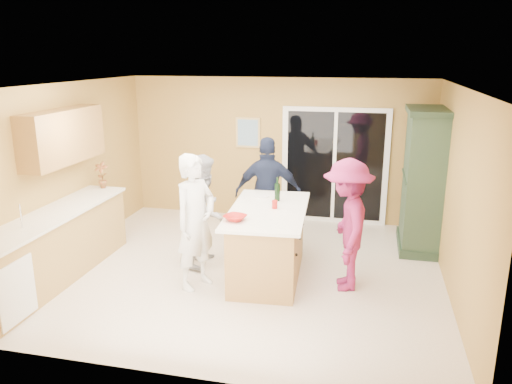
% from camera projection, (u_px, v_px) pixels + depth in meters
% --- Properties ---
extents(floor, '(5.50, 5.50, 0.00)m').
position_uv_depth(floor, '(244.00, 270.00, 7.15)').
color(floor, beige).
rests_on(floor, ground).
extents(ceiling, '(5.50, 5.00, 0.10)m').
position_uv_depth(ceiling, '(243.00, 86.00, 6.45)').
color(ceiling, white).
rests_on(ceiling, wall_back).
extents(wall_back, '(5.50, 0.10, 2.60)m').
position_uv_depth(wall_back, '(277.00, 150.00, 9.15)').
color(wall_back, tan).
rests_on(wall_back, ground).
extents(wall_front, '(5.50, 0.10, 2.60)m').
position_uv_depth(wall_front, '(174.00, 251.00, 4.46)').
color(wall_front, tan).
rests_on(wall_front, ground).
extents(wall_left, '(0.10, 5.00, 2.60)m').
position_uv_depth(wall_left, '(64.00, 172.00, 7.40)').
color(wall_left, tan).
rests_on(wall_left, ground).
extents(wall_right, '(0.10, 5.00, 2.60)m').
position_uv_depth(wall_right, '(457.00, 195.00, 6.21)').
color(wall_right, tan).
rests_on(wall_right, ground).
extents(left_cabinet_run, '(0.65, 3.05, 1.24)m').
position_uv_depth(left_cabinet_run, '(45.00, 253.00, 6.57)').
color(left_cabinet_run, '#A27D3F').
rests_on(left_cabinet_run, floor).
extents(upper_cabinets, '(0.35, 1.60, 0.75)m').
position_uv_depth(upper_cabinets, '(63.00, 136.00, 7.02)').
color(upper_cabinets, '#A27D3F').
rests_on(upper_cabinets, wall_left).
extents(sliding_door, '(1.90, 0.07, 2.10)m').
position_uv_depth(sliding_door, '(334.00, 166.00, 8.96)').
color(sliding_door, white).
rests_on(sliding_door, floor).
extents(framed_picture, '(0.46, 0.04, 0.56)m').
position_uv_depth(framed_picture, '(248.00, 133.00, 9.17)').
color(framed_picture, tan).
rests_on(framed_picture, wall_back).
extents(kitchen_island, '(1.13, 1.93, 0.98)m').
position_uv_depth(kitchen_island, '(268.00, 245.00, 6.85)').
color(kitchen_island, '#A27D3F').
rests_on(kitchen_island, floor).
extents(green_hutch, '(0.64, 1.21, 2.22)m').
position_uv_depth(green_hutch, '(423.00, 182.00, 7.73)').
color(green_hutch, '#223826').
rests_on(green_hutch, floor).
extents(woman_white, '(0.67, 0.77, 1.79)m').
position_uv_depth(woman_white, '(195.00, 222.00, 6.45)').
color(woman_white, white).
rests_on(woman_white, floor).
extents(woman_grey, '(0.62, 0.80, 1.63)m').
position_uv_depth(woman_grey, '(205.00, 210.00, 7.20)').
color(woman_grey, '#A8A8AA').
rests_on(woman_grey, floor).
extents(woman_navy, '(1.10, 0.59, 1.78)m').
position_uv_depth(woman_navy, '(268.00, 194.00, 7.80)').
color(woman_navy, '#1A233A').
rests_on(woman_navy, floor).
extents(woman_magenta, '(0.79, 1.19, 1.73)m').
position_uv_depth(woman_magenta, '(347.00, 225.00, 6.43)').
color(woman_magenta, maroon).
rests_on(woman_magenta, floor).
extents(serving_bowl, '(0.34, 0.34, 0.07)m').
position_uv_depth(serving_bowl, '(235.00, 218.00, 6.25)').
color(serving_bowl, '#A91712').
rests_on(serving_bowl, kitchen_island).
extents(tulip_vase, '(0.23, 0.16, 0.42)m').
position_uv_depth(tulip_vase, '(102.00, 175.00, 7.87)').
color(tulip_vase, red).
rests_on(tulip_vase, left_cabinet_run).
extents(tumbler_near, '(0.09, 0.09, 0.11)m').
position_uv_depth(tumbler_near, '(277.00, 197.00, 7.10)').
color(tumbler_near, '#A91712').
rests_on(tumbler_near, kitchen_island).
extents(tumbler_far, '(0.09, 0.09, 0.11)m').
position_uv_depth(tumbler_far, '(275.00, 204.00, 6.72)').
color(tumbler_far, '#A91712').
rests_on(tumbler_far, kitchen_island).
extents(wine_bottle, '(0.08, 0.08, 0.34)m').
position_uv_depth(wine_bottle, '(277.00, 192.00, 7.06)').
color(wine_bottle, black).
rests_on(wine_bottle, kitchen_island).
extents(white_plate, '(0.28, 0.28, 0.02)m').
position_uv_depth(white_plate, '(262.00, 196.00, 7.30)').
color(white_plate, silver).
rests_on(white_plate, kitchen_island).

